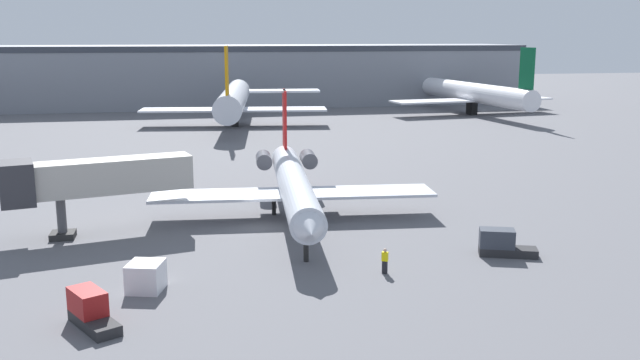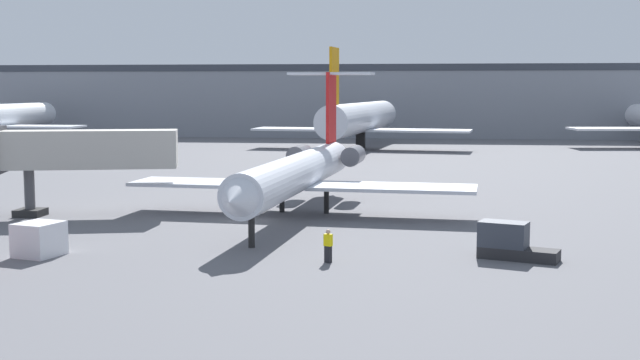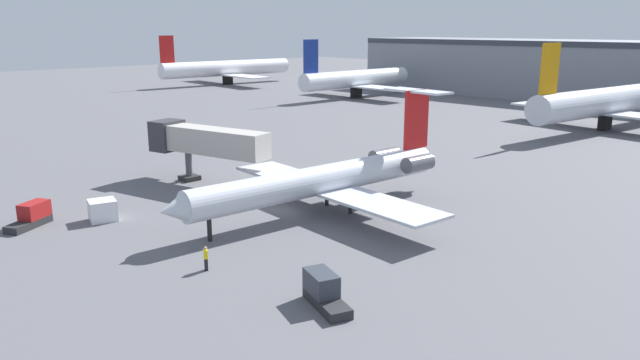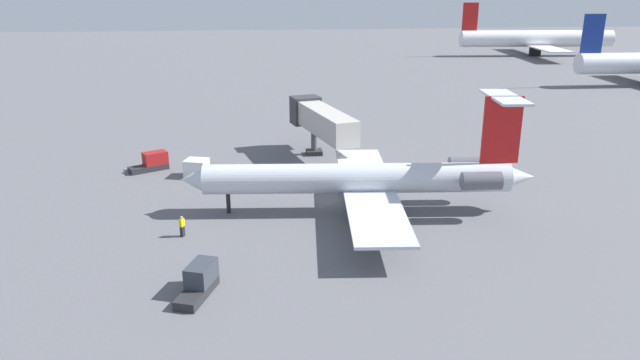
% 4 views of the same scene
% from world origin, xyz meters
% --- Properties ---
extents(ground_plane, '(400.00, 400.00, 0.10)m').
position_xyz_m(ground_plane, '(0.00, 0.00, -0.05)').
color(ground_plane, '#5B5B60').
extents(regional_jet, '(24.16, 30.09, 9.98)m').
position_xyz_m(regional_jet, '(3.05, 1.74, 3.12)').
color(regional_jet, silver).
rests_on(regional_jet, ground_plane).
extents(jet_bridge, '(14.39, 6.14, 6.16)m').
position_xyz_m(jet_bridge, '(-13.37, -0.57, 4.46)').
color(jet_bridge, '#B7B2A8').
rests_on(jet_bridge, ground_plane).
extents(ground_crew_marshaller, '(0.48, 0.43, 1.69)m').
position_xyz_m(ground_crew_marshaller, '(6.57, -13.63, 0.86)').
color(ground_crew_marshaller, black).
rests_on(ground_crew_marshaller, ground_plane).
extents(baggage_tug_lead, '(4.24, 2.67, 1.90)m').
position_xyz_m(baggage_tug_lead, '(15.72, -11.62, 0.84)').
color(baggage_tug_lead, '#262628').
rests_on(baggage_tug_lead, ground_plane).
extents(cargo_container_uld, '(2.52, 2.63, 1.76)m').
position_xyz_m(cargo_container_uld, '(-8.55, -13.73, 0.88)').
color(cargo_container_uld, silver).
rests_on(cargo_container_uld, ground_plane).
extents(terminal_building, '(139.27, 22.61, 12.94)m').
position_xyz_m(terminal_building, '(0.00, 100.90, 6.48)').
color(terminal_building, gray).
rests_on(terminal_building, ground_plane).
extents(parked_airliner_centre, '(31.70, 37.37, 13.70)m').
position_xyz_m(parked_airliner_centre, '(3.01, 63.36, 4.45)').
color(parked_airliner_centre, silver).
rests_on(parked_airliner_centre, ground_plane).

